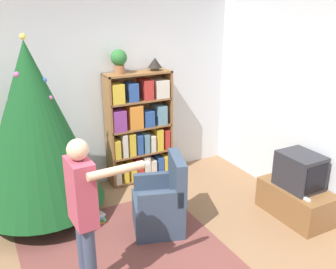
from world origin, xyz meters
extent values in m
cube|color=silver|center=(0.00, 2.23, 1.30)|extent=(8.00, 0.10, 2.60)
cube|color=silver|center=(2.27, 0.00, 1.30)|extent=(0.10, 8.00, 2.60)
cube|color=brown|center=(-0.23, 0.35, 0.00)|extent=(2.07, 2.15, 0.01)
cube|color=brown|center=(0.19, 2.00, 0.82)|extent=(0.03, 0.31, 1.63)
cube|color=brown|center=(1.12, 2.00, 0.82)|extent=(0.03, 0.31, 1.63)
cube|color=brown|center=(0.66, 2.00, 1.62)|extent=(0.96, 0.31, 0.03)
cube|color=brown|center=(0.66, 2.15, 0.82)|extent=(0.96, 0.01, 1.63)
cube|color=brown|center=(0.66, 2.00, 0.03)|extent=(0.93, 0.31, 0.03)
cube|color=beige|center=(0.26, 1.99, 0.18)|extent=(0.08, 0.27, 0.27)
cube|color=gold|center=(0.38, 1.99, 0.16)|extent=(0.07, 0.28, 0.22)
cube|color=gold|center=(0.50, 1.99, 0.19)|extent=(0.09, 0.27, 0.28)
cube|color=#B22D28|center=(0.60, 1.97, 0.20)|extent=(0.09, 0.24, 0.30)
cube|color=beige|center=(0.71, 1.97, 0.21)|extent=(0.09, 0.24, 0.32)
cube|color=beige|center=(0.82, 1.98, 0.17)|extent=(0.09, 0.25, 0.25)
cube|color=#284C93|center=(0.94, 1.99, 0.18)|extent=(0.09, 0.28, 0.28)
cube|color=gold|center=(1.04, 1.97, 0.19)|extent=(0.08, 0.23, 0.28)
cube|color=brown|center=(0.66, 2.00, 0.43)|extent=(0.93, 0.31, 0.03)
cube|color=gold|center=(0.26, 1.98, 0.58)|extent=(0.09, 0.26, 0.27)
cube|color=beige|center=(0.38, 1.97, 0.62)|extent=(0.07, 0.24, 0.34)
cube|color=gold|center=(0.49, 1.98, 0.61)|extent=(0.09, 0.26, 0.33)
cube|color=#284C93|center=(0.61, 1.99, 0.59)|extent=(0.09, 0.28, 0.30)
cube|color=#5B899E|center=(0.72, 1.97, 0.59)|extent=(0.08, 0.25, 0.29)
cube|color=beige|center=(0.82, 1.97, 0.57)|extent=(0.07, 0.24, 0.25)
cube|color=gold|center=(0.93, 1.97, 0.61)|extent=(0.10, 0.25, 0.33)
cube|color=#B22D28|center=(1.05, 1.97, 0.59)|extent=(0.07, 0.25, 0.30)
cube|color=brown|center=(0.66, 2.00, 0.83)|extent=(0.93, 0.31, 0.03)
cube|color=#843889|center=(0.31, 1.99, 1.00)|extent=(0.19, 0.28, 0.30)
cube|color=orange|center=(0.56, 1.99, 1.01)|extent=(0.20, 0.27, 0.34)
cube|color=#284C93|center=(0.77, 1.96, 0.96)|extent=(0.15, 0.22, 0.23)
cube|color=#5B899E|center=(0.97, 1.98, 0.99)|extent=(0.14, 0.25, 0.28)
cube|color=brown|center=(0.66, 2.00, 1.23)|extent=(0.93, 0.31, 0.03)
cube|color=gold|center=(0.31, 1.96, 1.38)|extent=(0.17, 0.22, 0.27)
cube|color=#284C93|center=(0.53, 1.97, 1.38)|extent=(0.14, 0.23, 0.26)
cube|color=#B22D28|center=(0.76, 1.99, 1.39)|extent=(0.14, 0.28, 0.28)
cube|color=beige|center=(0.98, 1.99, 1.38)|extent=(0.20, 0.27, 0.26)
cube|color=brown|center=(1.95, 0.12, 0.20)|extent=(0.52, 0.90, 0.40)
cube|color=#28282D|center=(1.95, 0.12, 0.62)|extent=(0.41, 0.50, 0.44)
cube|color=black|center=(1.95, -0.13, 0.62)|extent=(0.34, 0.01, 0.34)
cube|color=white|center=(1.79, -0.15, 0.41)|extent=(0.04, 0.12, 0.02)
cylinder|color=#4C3323|center=(-0.85, 1.60, 0.05)|extent=(0.36, 0.36, 0.10)
cylinder|color=brown|center=(-0.85, 1.60, 0.16)|extent=(0.08, 0.08, 0.12)
cone|color=#14471E|center=(-0.85, 1.60, 1.20)|extent=(1.51, 1.51, 1.96)
sphere|color=#B74C93|center=(-0.96, 1.54, 1.82)|extent=(0.07, 0.07, 0.07)
sphere|color=#335BB2|center=(-0.69, 1.55, 1.73)|extent=(0.07, 0.07, 0.07)
sphere|color=#B74C93|center=(-0.41, 1.92, 0.69)|extent=(0.05, 0.05, 0.05)
sphere|color=#B74C93|center=(-1.08, 1.61, 1.54)|extent=(0.04, 0.04, 0.04)
sphere|color=gold|center=(-1.21, 1.10, 0.49)|extent=(0.04, 0.04, 0.04)
sphere|color=red|center=(-0.94, 1.08, 0.73)|extent=(0.04, 0.04, 0.04)
sphere|color=red|center=(-0.81, 1.85, 1.49)|extent=(0.06, 0.06, 0.06)
sphere|color=gold|center=(-1.10, 1.83, 1.25)|extent=(0.07, 0.07, 0.07)
sphere|color=#B74C93|center=(-0.66, 1.46, 1.54)|extent=(0.06, 0.06, 0.06)
sphere|color=#B74C93|center=(-0.59, 1.66, 1.46)|extent=(0.05, 0.05, 0.05)
sphere|color=#E5CC4C|center=(-0.85, 1.60, 2.21)|extent=(0.07, 0.07, 0.07)
cube|color=#334256|center=(0.28, 0.67, 0.21)|extent=(0.71, 0.71, 0.42)
cube|color=#334256|center=(0.50, 0.60, 0.67)|extent=(0.29, 0.57, 0.50)
cube|color=#334256|center=(0.36, 0.90, 0.52)|extent=(0.50, 0.23, 0.20)
cube|color=#334256|center=(0.21, 0.44, 0.52)|extent=(0.50, 0.23, 0.20)
cylinder|color=#38425B|center=(-0.75, 0.11, 0.39)|extent=(0.11, 0.11, 0.78)
cylinder|color=#38425B|center=(-0.74, -0.07, 0.39)|extent=(0.11, 0.11, 0.78)
cube|color=#AD4256|center=(-0.75, 0.02, 1.07)|extent=(0.19, 0.33, 0.59)
cylinder|color=#DBAD89|center=(-0.75, 0.22, 1.04)|extent=(0.07, 0.07, 0.47)
cylinder|color=#DBAD89|center=(-0.50, -0.17, 1.30)|extent=(0.48, 0.09, 0.07)
cube|color=white|center=(-0.26, -0.16, 1.30)|extent=(0.11, 0.04, 0.03)
sphere|color=#DBAD89|center=(-0.75, 0.02, 1.46)|extent=(0.18, 0.18, 0.18)
cylinder|color=#935B38|center=(0.39, 2.00, 1.69)|extent=(0.14, 0.14, 0.12)
sphere|color=#2D7033|center=(0.39, 2.00, 1.85)|extent=(0.22, 0.22, 0.22)
cylinder|color=#473828|center=(0.92, 2.00, 1.65)|extent=(0.12, 0.12, 0.04)
cone|color=black|center=(0.92, 2.00, 1.74)|extent=(0.20, 0.20, 0.14)
cube|color=orange|center=(-0.32, 1.15, 0.01)|extent=(0.19, 0.16, 0.03)
cube|color=#2D7A42|center=(-0.32, 1.16, 0.04)|extent=(0.24, 0.18, 0.03)
cube|color=#5B899E|center=(-0.32, 1.16, 0.07)|extent=(0.23, 0.18, 0.03)
cube|color=beige|center=(-0.33, 1.16, 0.10)|extent=(0.24, 0.19, 0.02)
camera|label=1|loc=(-1.41, -2.76, 2.59)|focal=40.00mm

